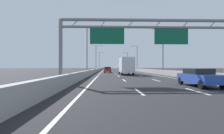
{
  "coord_description": "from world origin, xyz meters",
  "views": [
    {
      "loc": [
        -3.8,
        1.68,
        1.53
      ],
      "look_at": [
        -1.06,
        89.23,
        1.45
      ],
      "focal_mm": 28.4,
      "sensor_mm": 36.0,
      "label": 1
    }
  ],
  "objects_px": {
    "sign_gantry": "(143,34)",
    "blue_car": "(199,77)",
    "streetlamp_left_far": "(97,56)",
    "streetlamp_right_distant": "(127,60)",
    "green_car": "(119,68)",
    "yellow_car": "(128,69)",
    "streetlamp_right_far": "(137,57)",
    "streetlamp_left_mid": "(88,48)",
    "streetlamp_right_mid": "(162,48)",
    "box_truck": "(126,66)",
    "red_car": "(108,70)",
    "streetlamp_left_distant": "(100,60)",
    "silver_car": "(107,68)"
  },
  "relations": [
    {
      "from": "yellow_car",
      "to": "red_car",
      "type": "relative_size",
      "value": 1.08
    },
    {
      "from": "streetlamp_right_distant",
      "to": "silver_car",
      "type": "distance_m",
      "value": 16.01
    },
    {
      "from": "streetlamp_right_mid",
      "to": "yellow_car",
      "type": "distance_m",
      "value": 26.67
    },
    {
      "from": "sign_gantry",
      "to": "red_car",
      "type": "xyz_separation_m",
      "value": [
        -3.38,
        28.55,
        -4.07
      ]
    },
    {
      "from": "sign_gantry",
      "to": "blue_car",
      "type": "bearing_deg",
      "value": -48.6
    },
    {
      "from": "streetlamp_left_distant",
      "to": "blue_car",
      "type": "bearing_deg",
      "value": -82.5
    },
    {
      "from": "green_car",
      "to": "red_car",
      "type": "height_order",
      "value": "red_car"
    },
    {
      "from": "streetlamp_left_far",
      "to": "box_truck",
      "type": "distance_m",
      "value": 32.57
    },
    {
      "from": "streetlamp_right_far",
      "to": "red_car",
      "type": "relative_size",
      "value": 2.24
    },
    {
      "from": "streetlamp_left_distant",
      "to": "red_car",
      "type": "height_order",
      "value": "streetlamp_left_distant"
    },
    {
      "from": "silver_car",
      "to": "yellow_car",
      "type": "distance_m",
      "value": 45.66
    },
    {
      "from": "sign_gantry",
      "to": "streetlamp_right_mid",
      "type": "height_order",
      "value": "streetlamp_right_mid"
    },
    {
      "from": "streetlamp_right_mid",
      "to": "green_car",
      "type": "height_order",
      "value": "streetlamp_right_mid"
    },
    {
      "from": "sign_gantry",
      "to": "streetlamp_left_far",
      "type": "distance_m",
      "value": 48.91
    },
    {
      "from": "blue_car",
      "to": "streetlamp_right_far",
      "type": "bearing_deg",
      "value": 85.59
    },
    {
      "from": "streetlamp_left_distant",
      "to": "streetlamp_right_mid",
      "type": "bearing_deg",
      "value": -76.15
    },
    {
      "from": "green_car",
      "to": "box_truck",
      "type": "bearing_deg",
      "value": -93.02
    },
    {
      "from": "streetlamp_right_far",
      "to": "red_car",
      "type": "distance_m",
      "value": 23.1
    },
    {
      "from": "sign_gantry",
      "to": "streetlamp_left_distant",
      "type": "distance_m",
      "value": 78.98
    },
    {
      "from": "sign_gantry",
      "to": "silver_car",
      "type": "distance_m",
      "value": 89.27
    },
    {
      "from": "blue_car",
      "to": "silver_car",
      "type": "height_order",
      "value": "silver_car"
    },
    {
      "from": "streetlamp_right_distant",
      "to": "blue_car",
      "type": "bearing_deg",
      "value": -92.8
    },
    {
      "from": "streetlamp_left_distant",
      "to": "silver_car",
      "type": "height_order",
      "value": "streetlamp_left_distant"
    },
    {
      "from": "streetlamp_right_far",
      "to": "streetlamp_right_distant",
      "type": "relative_size",
      "value": 1.0
    },
    {
      "from": "yellow_car",
      "to": "streetlamp_left_distant",
      "type": "bearing_deg",
      "value": 108.12
    },
    {
      "from": "streetlamp_right_far",
      "to": "blue_car",
      "type": "bearing_deg",
      "value": -94.41
    },
    {
      "from": "green_car",
      "to": "red_car",
      "type": "bearing_deg",
      "value": -96.96
    },
    {
      "from": "streetlamp_right_far",
      "to": "box_truck",
      "type": "xyz_separation_m",
      "value": [
        -7.46,
        -31.49,
        -3.65
      ]
    },
    {
      "from": "streetlamp_left_far",
      "to": "green_car",
      "type": "height_order",
      "value": "streetlamp_left_far"
    },
    {
      "from": "sign_gantry",
      "to": "yellow_car",
      "type": "xyz_separation_m",
      "value": [
        3.96,
        44.08,
        -4.07
      ]
    },
    {
      "from": "streetlamp_left_distant",
      "to": "streetlamp_right_distant",
      "type": "bearing_deg",
      "value": 0.0
    },
    {
      "from": "streetlamp_right_mid",
      "to": "box_truck",
      "type": "bearing_deg",
      "value": -170.82
    },
    {
      "from": "streetlamp_right_far",
      "to": "green_car",
      "type": "distance_m",
      "value": 40.14
    },
    {
      "from": "streetlamp_left_mid",
      "to": "streetlamp_left_distant",
      "type": "relative_size",
      "value": 1.0
    },
    {
      "from": "streetlamp_right_distant",
      "to": "box_truck",
      "type": "relative_size",
      "value": 1.09
    },
    {
      "from": "green_car",
      "to": "red_car",
      "type": "relative_size",
      "value": 1.02
    },
    {
      "from": "streetlamp_left_far",
      "to": "green_car",
      "type": "distance_m",
      "value": 41.52
    },
    {
      "from": "streetlamp_right_mid",
      "to": "red_car",
      "type": "height_order",
      "value": "streetlamp_right_mid"
    },
    {
      "from": "red_car",
      "to": "box_truck",
      "type": "distance_m",
      "value": 12.24
    },
    {
      "from": "streetlamp_left_distant",
      "to": "box_truck",
      "type": "bearing_deg",
      "value": -83.1
    },
    {
      "from": "streetlamp_right_mid",
      "to": "streetlamp_right_distant",
      "type": "bearing_deg",
      "value": 90.0
    },
    {
      "from": "red_car",
      "to": "streetlamp_left_mid",
      "type": "bearing_deg",
      "value": -110.74
    },
    {
      "from": "streetlamp_left_mid",
      "to": "streetlamp_right_distant",
      "type": "relative_size",
      "value": 1.0
    },
    {
      "from": "green_car",
      "to": "yellow_car",
      "type": "xyz_separation_m",
      "value": [
        0.07,
        -43.98,
        -0.01
      ]
    },
    {
      "from": "box_truck",
      "to": "sign_gantry",
      "type": "bearing_deg",
      "value": -90.42
    },
    {
      "from": "box_truck",
      "to": "silver_car",
      "type": "bearing_deg",
      "value": 92.96
    },
    {
      "from": "streetlamp_left_far",
      "to": "streetlamp_right_far",
      "type": "height_order",
      "value": "same"
    },
    {
      "from": "silver_car",
      "to": "yellow_car",
      "type": "bearing_deg",
      "value": -80.46
    },
    {
      "from": "green_car",
      "to": "red_car",
      "type": "distance_m",
      "value": 59.94
    },
    {
      "from": "sign_gantry",
      "to": "streetlamp_right_distant",
      "type": "xyz_separation_m",
      "value": [
        7.58,
        78.64,
        0.56
      ]
    }
  ]
}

